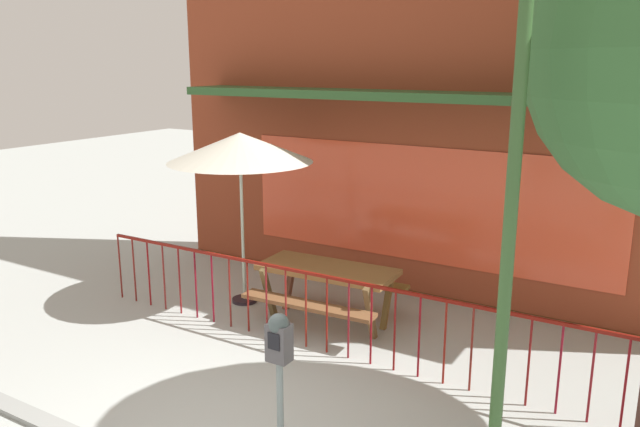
% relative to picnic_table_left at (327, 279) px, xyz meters
% --- Properties ---
extents(pub_storefront, '(8.65, 1.33, 5.62)m').
position_rel_picnic_table_left_xyz_m(pub_storefront, '(0.58, 1.90, 2.18)').
color(pub_storefront, '#462B10').
rests_on(pub_storefront, ground).
extents(patio_fence_front, '(7.29, 0.04, 0.97)m').
position_rel_picnic_table_left_xyz_m(patio_fence_front, '(0.58, -0.76, 0.05)').
color(patio_fence_front, maroon).
rests_on(patio_fence_front, ground).
extents(picnic_table_left, '(1.86, 1.44, 0.79)m').
position_rel_picnic_table_left_xyz_m(picnic_table_left, '(0.00, 0.00, 0.00)').
color(picnic_table_left, brown).
rests_on(picnic_table_left, ground).
extents(patio_umbrella, '(2.00, 2.00, 2.44)m').
position_rel_picnic_table_left_xyz_m(patio_umbrella, '(-1.40, 0.03, 1.62)').
color(patio_umbrella, black).
rests_on(patio_umbrella, ground).
extents(parking_meter_near, '(0.18, 0.17, 1.49)m').
position_rel_picnic_table_left_xyz_m(parking_meter_near, '(1.32, -3.01, 0.54)').
color(parking_meter_near, slate).
rests_on(parking_meter_near, ground).
extents(street_lamp, '(0.28, 0.28, 4.22)m').
position_rel_picnic_table_left_xyz_m(street_lamp, '(2.83, -2.23, 2.12)').
color(street_lamp, '#315529').
rests_on(street_lamp, ground).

